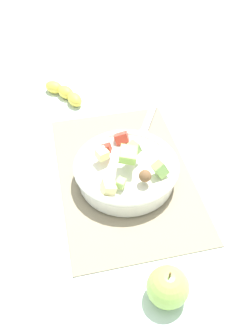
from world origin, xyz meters
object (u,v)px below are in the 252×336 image
at_px(salad_bowl, 126,170).
at_px(serving_spoon, 146,126).
at_px(whole_apple, 168,287).
at_px(banana_whole, 65,93).

distance_m(salad_bowl, serving_spoon, 0.20).
bearing_deg(whole_apple, serving_spoon, -10.36).
distance_m(salad_bowl, whole_apple, 0.29).
height_order(serving_spoon, whole_apple, whole_apple).
relative_size(serving_spoon, whole_apple, 2.30).
distance_m(whole_apple, banana_whole, 0.66).
xyz_separation_m(whole_apple, banana_whole, (0.65, 0.11, -0.02)).
distance_m(serving_spoon, whole_apple, 0.47).
relative_size(serving_spoon, banana_whole, 1.45).
distance_m(salad_bowl, banana_whole, 0.38).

